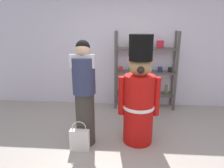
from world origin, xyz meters
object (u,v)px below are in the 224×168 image
teddy_bear_guard (139,97)px  merchandise_shelf (145,70)px  person_shopper (84,93)px  shopping_bag (80,140)px

teddy_bear_guard → merchandise_shelf: bearing=82.0°
person_shopper → shopping_bag: size_ratio=3.41×
merchandise_shelf → shopping_bag: bearing=-121.0°
merchandise_shelf → teddy_bear_guard: bearing=-98.0°
merchandise_shelf → shopping_bag: merchandise_shelf is taller
person_shopper → shopping_bag: person_shopper is taller
merchandise_shelf → shopping_bag: 2.28m
person_shopper → teddy_bear_guard: bearing=8.0°
merchandise_shelf → person_shopper: 1.95m
teddy_bear_guard → person_shopper: size_ratio=1.05×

